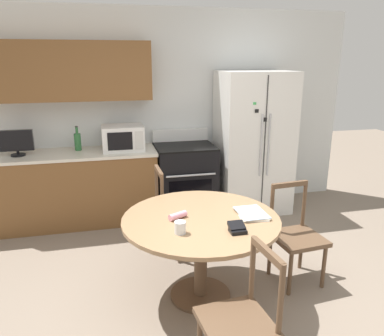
% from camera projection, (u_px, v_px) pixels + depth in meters
% --- Properties ---
extents(ground_plane, '(14.00, 14.00, 0.00)m').
position_uv_depth(ground_plane, '(213.00, 331.00, 2.83)').
color(ground_plane, gray).
extents(back_wall, '(5.20, 0.44, 2.60)m').
position_uv_depth(back_wall, '(135.00, 102.00, 4.78)').
color(back_wall, silver).
rests_on(back_wall, ground_plane).
extents(kitchen_counter, '(2.10, 0.64, 0.90)m').
position_uv_depth(kitchen_counter, '(71.00, 188.00, 4.59)').
color(kitchen_counter, brown).
rests_on(kitchen_counter, ground_plane).
extents(refrigerator, '(0.91, 0.74, 1.83)m').
position_uv_depth(refrigerator, '(253.00, 143.00, 4.91)').
color(refrigerator, white).
rests_on(refrigerator, ground_plane).
extents(oven_range, '(0.74, 0.68, 1.08)m').
position_uv_depth(oven_range, '(185.00, 179.00, 4.87)').
color(oven_range, black).
rests_on(oven_range, ground_plane).
extents(microwave, '(0.50, 0.39, 0.30)m').
position_uv_depth(microwave, '(123.00, 138.00, 4.56)').
color(microwave, white).
rests_on(microwave, kitchen_counter).
extents(countertop_tv, '(0.37, 0.16, 0.30)m').
position_uv_depth(countertop_tv, '(17.00, 142.00, 4.28)').
color(countertop_tv, black).
rests_on(countertop_tv, kitchen_counter).
extents(counter_bottle, '(0.08, 0.08, 0.30)m').
position_uv_depth(counter_bottle, '(78.00, 141.00, 4.55)').
color(counter_bottle, '#2D6B38').
rests_on(counter_bottle, kitchen_counter).
extents(dining_table, '(1.29, 1.29, 0.74)m').
position_uv_depth(dining_table, '(201.00, 232.00, 3.08)').
color(dining_table, '#997551').
rests_on(dining_table, ground_plane).
extents(dining_chair_far, '(0.43, 0.43, 0.90)m').
position_uv_depth(dining_chair_far, '(175.00, 210.00, 3.97)').
color(dining_chair_far, brown).
rests_on(dining_chair_far, ground_plane).
extents(dining_chair_right, '(0.46, 0.46, 0.90)m').
position_uv_depth(dining_chair_right, '(296.00, 236.00, 3.38)').
color(dining_chair_right, brown).
rests_on(dining_chair_right, ground_plane).
extents(dining_chair_near, '(0.46, 0.46, 0.90)m').
position_uv_depth(dining_chair_near, '(240.00, 322.00, 2.29)').
color(dining_chair_near, brown).
rests_on(dining_chair_near, ground_plane).
extents(candle_glass, '(0.09, 0.09, 0.09)m').
position_uv_depth(candle_glass, '(180.00, 228.00, 2.76)').
color(candle_glass, silver).
rests_on(candle_glass, dining_table).
extents(folded_napkin, '(0.17, 0.12, 0.05)m').
position_uv_depth(folded_napkin, '(178.00, 216.00, 3.01)').
color(folded_napkin, pink).
rests_on(folded_napkin, dining_table).
extents(wallet, '(0.12, 0.13, 0.07)m').
position_uv_depth(wallet, '(237.00, 228.00, 2.79)').
color(wallet, black).
rests_on(wallet, dining_table).
extents(mail_stack, '(0.26, 0.33, 0.02)m').
position_uv_depth(mail_stack, '(251.00, 213.00, 3.09)').
color(mail_stack, white).
rests_on(mail_stack, dining_table).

